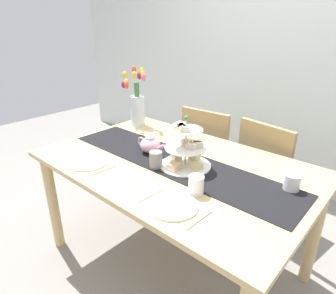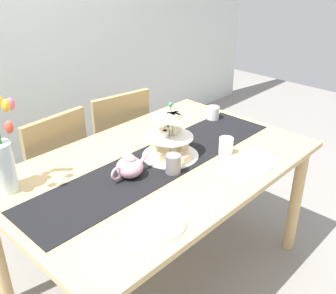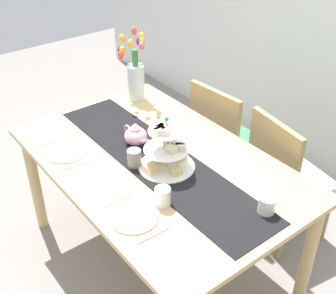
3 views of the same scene
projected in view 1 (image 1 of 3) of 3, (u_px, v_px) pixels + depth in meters
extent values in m
plane|color=gray|center=(173.00, 260.00, 2.06)|extent=(8.00, 8.00, 0.00)
cube|color=silver|center=(290.00, 51.00, 2.66)|extent=(6.00, 0.08, 2.60)
cube|color=tan|center=(174.00, 164.00, 1.76)|extent=(1.63, 1.04, 0.03)
cylinder|color=tan|center=(53.00, 203.00, 2.06)|extent=(0.07, 0.07, 0.74)
cylinder|color=tan|center=(144.00, 161.00, 2.68)|extent=(0.07, 0.07, 0.74)
cylinder|color=tan|center=(315.00, 233.00, 1.77)|extent=(0.07, 0.07, 0.74)
cylinder|color=#9C8254|center=(239.00, 179.00, 2.71)|extent=(0.04, 0.04, 0.41)
cylinder|color=#9C8254|center=(206.00, 168.00, 2.92)|extent=(0.04, 0.04, 0.41)
cylinder|color=#9C8254|center=(220.00, 195.00, 2.45)|extent=(0.04, 0.04, 0.41)
cylinder|color=#9C8254|center=(185.00, 182.00, 2.65)|extent=(0.04, 0.04, 0.41)
cube|color=#389356|center=(214.00, 158.00, 2.59)|extent=(0.45, 0.45, 0.05)
cube|color=#9C8254|center=(204.00, 138.00, 2.36)|extent=(0.42, 0.06, 0.45)
cylinder|color=#9C8254|center=(303.00, 205.00, 2.32)|extent=(0.04, 0.04, 0.41)
cylinder|color=#9C8254|center=(264.00, 187.00, 2.58)|extent=(0.04, 0.04, 0.41)
cylinder|color=#9C8254|center=(277.00, 223.00, 2.11)|extent=(0.04, 0.04, 0.41)
cylinder|color=#9C8254|center=(238.00, 201.00, 2.37)|extent=(0.04, 0.04, 0.41)
cube|color=silver|center=(274.00, 178.00, 2.26)|extent=(0.49, 0.49, 0.05)
cube|color=#9C8254|center=(263.00, 155.00, 2.05)|extent=(0.42, 0.11, 0.45)
cube|color=black|center=(174.00, 162.00, 1.76)|extent=(1.54, 0.35, 0.00)
cylinder|color=beige|center=(186.00, 143.00, 1.65)|extent=(0.01, 0.01, 0.28)
cylinder|color=white|center=(185.00, 165.00, 1.70)|extent=(0.30, 0.30, 0.01)
cylinder|color=white|center=(186.00, 148.00, 1.66)|extent=(0.24, 0.24, 0.01)
cylinder|color=white|center=(186.00, 130.00, 1.62)|extent=(0.19, 0.19, 0.01)
cube|color=beige|center=(197.00, 166.00, 1.64)|extent=(0.06, 0.05, 0.04)
cube|color=#D2CB86|center=(194.00, 156.00, 1.76)|extent=(0.06, 0.06, 0.05)
cube|color=beige|center=(176.00, 158.00, 1.73)|extent=(0.07, 0.07, 0.05)
cube|color=beige|center=(174.00, 166.00, 1.64)|extent=(0.07, 0.07, 0.04)
cube|color=beige|center=(191.00, 147.00, 1.63)|extent=(0.06, 0.04, 0.03)
cube|color=silver|center=(198.00, 145.00, 1.65)|extent=(0.07, 0.06, 0.03)
cube|color=#F4E8C6|center=(196.00, 143.00, 1.67)|extent=(0.06, 0.07, 0.03)
cube|color=beige|center=(189.00, 142.00, 1.68)|extent=(0.04, 0.06, 0.03)
cube|color=beige|center=(183.00, 142.00, 1.69)|extent=(0.07, 0.06, 0.03)
cube|color=beige|center=(182.00, 125.00, 1.63)|extent=(0.06, 0.04, 0.03)
cube|color=beige|center=(178.00, 127.00, 1.61)|extent=(0.06, 0.07, 0.03)
cube|color=beige|center=(179.00, 128.00, 1.59)|extent=(0.04, 0.06, 0.03)
cube|color=beige|center=(181.00, 129.00, 1.58)|extent=(0.04, 0.06, 0.03)
cube|color=#F3DDC4|center=(186.00, 128.00, 1.58)|extent=(0.06, 0.07, 0.03)
sphere|color=#389356|center=(186.00, 118.00, 1.59)|extent=(0.02, 0.02, 0.02)
ellipsoid|color=#E5A8BC|center=(150.00, 145.00, 1.86)|extent=(0.13, 0.13, 0.10)
cone|color=#E5A8BC|center=(150.00, 135.00, 1.83)|extent=(0.06, 0.06, 0.04)
cylinder|color=#E5A8BC|center=(160.00, 147.00, 1.80)|extent=(0.07, 0.02, 0.06)
torus|color=#E5A8BC|center=(142.00, 142.00, 1.91)|extent=(0.07, 0.01, 0.07)
cylinder|color=silver|center=(138.00, 111.00, 2.34)|extent=(0.11, 0.11, 0.24)
cylinder|color=#3D7538|center=(137.00, 90.00, 2.28)|extent=(0.04, 0.04, 0.12)
ellipsoid|color=#E5607A|center=(144.00, 77.00, 2.17)|extent=(0.04, 0.04, 0.06)
ellipsoid|color=yellow|center=(143.00, 74.00, 2.21)|extent=(0.04, 0.04, 0.06)
ellipsoid|color=yellow|center=(142.00, 71.00, 2.24)|extent=(0.04, 0.04, 0.06)
ellipsoid|color=#6B2860|center=(139.00, 76.00, 2.27)|extent=(0.04, 0.04, 0.06)
ellipsoid|color=#EF4C38|center=(134.00, 69.00, 2.31)|extent=(0.04, 0.04, 0.06)
ellipsoid|color=yellow|center=(125.00, 75.00, 2.29)|extent=(0.04, 0.04, 0.06)
ellipsoid|color=#6B2860|center=(124.00, 85.00, 2.30)|extent=(0.04, 0.04, 0.06)
ellipsoid|color=yellow|center=(127.00, 82.00, 2.21)|extent=(0.04, 0.04, 0.06)
ellipsoid|color=#EF4C38|center=(126.00, 85.00, 2.16)|extent=(0.04, 0.04, 0.06)
ellipsoid|color=yellow|center=(134.00, 75.00, 2.16)|extent=(0.04, 0.04, 0.06)
cylinder|color=white|center=(292.00, 182.00, 1.45)|extent=(0.08, 0.08, 0.08)
cylinder|color=white|center=(88.00, 162.00, 1.74)|extent=(0.23, 0.23, 0.01)
cube|color=silver|center=(75.00, 156.00, 1.83)|extent=(0.02, 0.15, 0.01)
cube|color=silver|center=(103.00, 170.00, 1.65)|extent=(0.03, 0.17, 0.01)
cylinder|color=white|center=(173.00, 206.00, 1.33)|extent=(0.23, 0.23, 0.01)
cube|color=silver|center=(151.00, 195.00, 1.42)|extent=(0.03, 0.15, 0.01)
cube|color=silver|center=(199.00, 219.00, 1.24)|extent=(0.02, 0.17, 0.01)
cylinder|color=slate|center=(156.00, 159.00, 1.67)|extent=(0.08, 0.08, 0.09)
cylinder|color=white|center=(196.00, 185.00, 1.42)|extent=(0.08, 0.08, 0.09)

